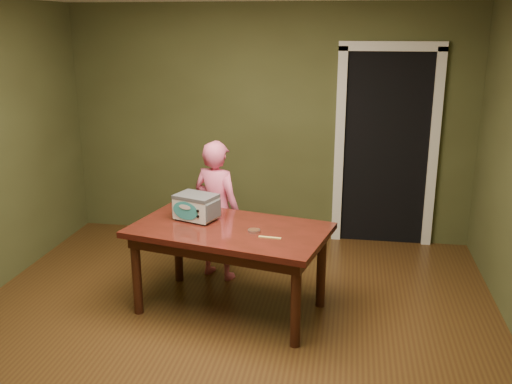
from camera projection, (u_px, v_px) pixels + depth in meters
floor at (219, 347)px, 4.34m from camera, size 5.00×5.00×0.00m
room_shell at (214, 125)px, 3.86m from camera, size 4.52×5.02×2.61m
doorway at (384, 144)px, 6.47m from camera, size 1.10×0.66×2.25m
dining_table at (230, 239)px, 4.74m from camera, size 1.76×1.22×0.75m
toy_oven at (196, 206)px, 4.87m from camera, size 0.41×0.34×0.22m
baking_pan at (254, 231)px, 4.61m from camera, size 0.10×0.10×0.02m
spatula at (270, 237)px, 4.48m from camera, size 0.18×0.04×0.01m
child at (217, 210)px, 5.40m from camera, size 0.57×0.48×1.35m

